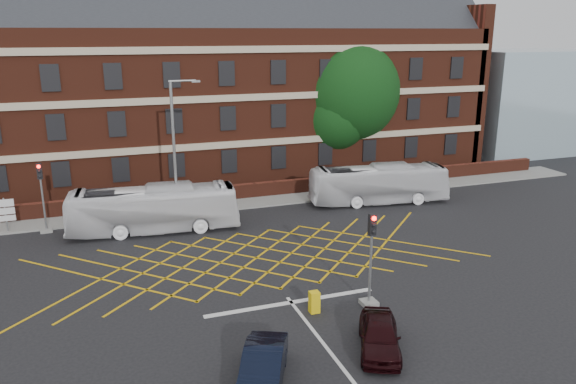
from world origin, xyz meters
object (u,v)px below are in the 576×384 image
object	(u,v)px
direction_signs	(5,211)
utility_cabinet	(314,302)
car_navy	(263,368)
car_maroon	(379,335)
street_lamp	(177,178)
deciduous_tree	(346,98)
traffic_light_far	(44,204)
bus_left	(154,209)
traffic_light_near	(370,268)
bus_right	(379,184)

from	to	relation	value
direction_signs	utility_cabinet	world-z (taller)	direction_signs
car_navy	car_maroon	size ratio (longest dim) A/B	1.07
street_lamp	utility_cabinet	world-z (taller)	street_lamp
deciduous_tree	car_maroon	bearing A→B (deg)	-112.44
traffic_light_far	bus_left	bearing A→B (deg)	-18.60
direction_signs	utility_cabinet	xyz separation A→B (m)	(13.73, -15.48, -0.90)
traffic_light_far	traffic_light_near	bearing A→B (deg)	-47.07
car_maroon	utility_cabinet	distance (m)	3.83
deciduous_tree	bus_left	bearing A→B (deg)	-149.80
bus_right	traffic_light_far	bearing A→B (deg)	95.31
street_lamp	direction_signs	bearing A→B (deg)	167.77
bus_right	traffic_light_near	bearing A→B (deg)	159.11
bus_right	car_maroon	size ratio (longest dim) A/B	2.63
car_maroon	utility_cabinet	xyz separation A→B (m)	(-1.19, 3.63, -0.15)
traffic_light_near	direction_signs	size ratio (longest dim) A/B	1.94
car_maroon	direction_signs	size ratio (longest dim) A/B	1.70
traffic_light_near	street_lamp	world-z (taller)	street_lamp
car_maroon	car_navy	bearing A→B (deg)	-148.20
utility_cabinet	street_lamp	bearing A→B (deg)	105.60
bus_left	traffic_light_near	world-z (taller)	traffic_light_near
car_navy	traffic_light_near	xyz separation A→B (m)	(6.19, 4.02, 1.11)
car_navy	bus_left	bearing A→B (deg)	120.39
bus_left	car_navy	world-z (taller)	bus_left
car_navy	car_maroon	world-z (taller)	car_navy
car_navy	deciduous_tree	xyz separation A→B (m)	(15.83, 27.22, 5.68)
traffic_light_near	bus_left	bearing A→B (deg)	121.02
deciduous_tree	direction_signs	world-z (taller)	deciduous_tree
deciduous_tree	utility_cabinet	distance (m)	26.69
bus_right	direction_signs	xyz separation A→B (m)	(-24.17, 1.95, 0.01)
direction_signs	utility_cabinet	bearing A→B (deg)	-48.43
car_navy	traffic_light_far	distance (m)	20.74
bus_left	car_maroon	xyz separation A→B (m)	(6.47, -16.47, -0.78)
utility_cabinet	traffic_light_far	bearing A→B (deg)	127.63
traffic_light_near	car_maroon	bearing A→B (deg)	-111.68
traffic_light_near	direction_signs	bearing A→B (deg)	136.10
bus_right	street_lamp	world-z (taller)	street_lamp
bus_right	direction_signs	world-z (taller)	bus_right
car_navy	traffic_light_far	bearing A→B (deg)	137.27
traffic_light_near	direction_signs	distance (m)	22.61
car_navy	car_maroon	xyz separation A→B (m)	(4.83, 0.58, -0.02)
deciduous_tree	direction_signs	bearing A→B (deg)	-163.81
bus_left	traffic_light_far	world-z (taller)	traffic_light_far
street_lamp	utility_cabinet	xyz separation A→B (m)	(3.71, -13.31, -2.63)
bus_left	direction_signs	xyz separation A→B (m)	(-8.45, 2.64, -0.04)
deciduous_tree	bus_right	bearing A→B (deg)	-100.47
bus_right	car_navy	world-z (taller)	bus_right
bus_right	deciduous_tree	bearing A→B (deg)	-1.50
bus_left	street_lamp	size ratio (longest dim) A/B	1.13
traffic_light_far	car_maroon	bearing A→B (deg)	-55.61
traffic_light_near	bus_right	bearing A→B (deg)	60.13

